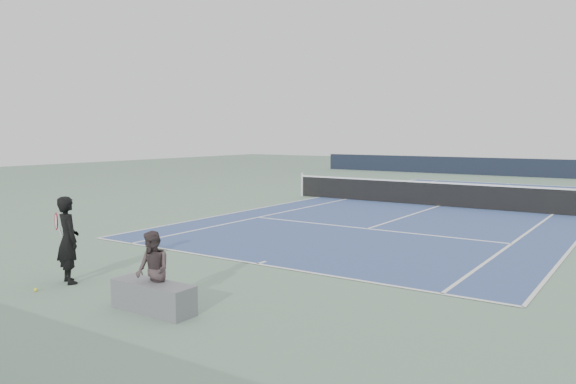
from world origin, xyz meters
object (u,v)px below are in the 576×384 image
Objects in this scene: tennis_player at (68,240)px; spectator_bench at (153,283)px; tennis_net at (439,194)px; tennis_ball at (36,290)px.

spectator_bench is (2.67, -0.32, -0.37)m from tennis_player.
spectator_bench is at bearing -87.92° from tennis_net.
tennis_player reaches higher than tennis_ball.
spectator_bench is at bearing -6.88° from tennis_player.
spectator_bench is at bearing 8.59° from tennis_ball.
spectator_bench reaches higher than tennis_net.
tennis_net is 15.43m from spectator_bench.
tennis_player is at bearing 91.93° from tennis_ball.
tennis_net is 8.22× the size of spectator_bench.
spectator_bench is (0.56, -15.42, -0.04)m from tennis_net.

